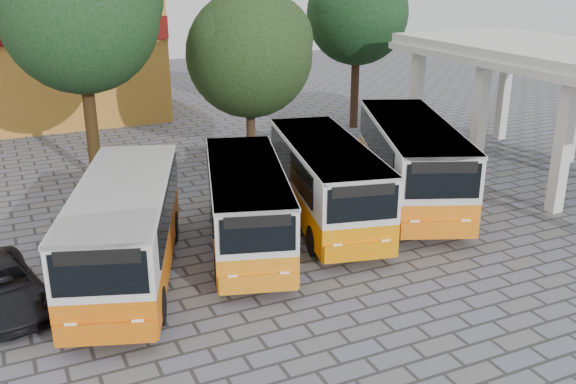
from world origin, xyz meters
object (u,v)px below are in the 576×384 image
bus_far_left (126,225)px  bus_centre_right (326,178)px  bus_far_right (411,158)px  bus_centre_left (247,202)px

bus_far_left → bus_centre_right: size_ratio=1.03×
bus_centre_right → bus_far_right: size_ratio=0.90×
bus_centre_right → bus_far_left: bearing=-156.2°
bus_centre_left → bus_far_right: (6.91, 1.12, 0.25)m
bus_far_left → bus_centre_left: bus_far_left is taller
bus_far_right → bus_centre_right: bearing=-152.3°
bus_far_left → bus_centre_right: bearing=30.1°
bus_centre_right → bus_far_right: bearing=17.9°
bus_centre_left → bus_far_right: 7.00m
bus_centre_right → bus_far_right: 3.72m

